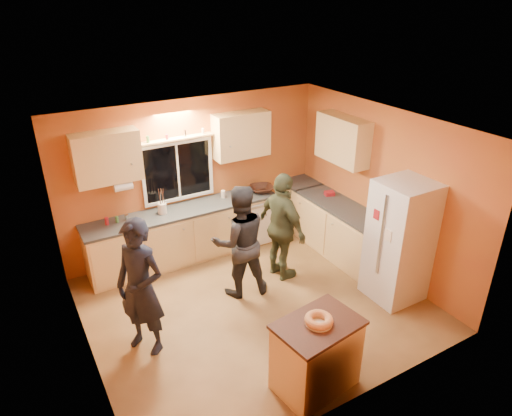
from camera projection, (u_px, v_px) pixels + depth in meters
ground at (255, 304)px, 6.58m from camera, size 4.50×4.50×0.00m
room_shell at (248, 190)px, 6.25m from camera, size 4.54×4.04×2.61m
back_counter at (206, 228)px, 7.71m from camera, size 4.23×0.62×0.90m
right_counter at (341, 230)px, 7.65m from camera, size 0.62×1.84×0.90m
refrigerator at (400, 241)px, 6.42m from camera, size 0.72×0.70×1.80m
island at (316, 355)px, 5.05m from camera, size 1.00×0.74×0.89m
bundt_pastry at (319, 320)px, 4.84m from camera, size 0.31×0.31×0.09m
person_left at (141, 288)px, 5.43m from camera, size 0.73×0.78×1.79m
person_center at (240, 241)px, 6.50m from camera, size 0.95×0.81×1.71m
person_right at (282, 227)px, 6.87m from camera, size 0.50×1.04×1.72m
mixing_bowl at (262, 189)px, 7.97m from camera, size 0.51×0.51×0.10m
utensil_crock at (162, 208)px, 7.19m from camera, size 0.14×0.14×0.17m
potted_plant at (375, 218)px, 6.73m from camera, size 0.31×0.27×0.31m
red_box at (329, 193)px, 7.83m from camera, size 0.19×0.16×0.07m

